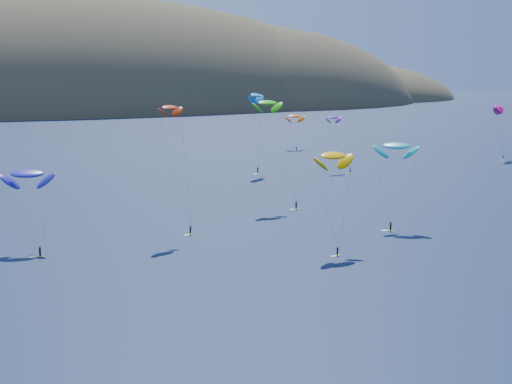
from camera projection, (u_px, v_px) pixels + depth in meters
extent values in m
ellipsoid|color=#3D3526|center=(63.00, 122.00, 595.47)|extent=(600.00, 300.00, 210.00)
ellipsoid|color=#3D3526|center=(249.00, 114.00, 638.47)|extent=(320.00, 220.00, 156.00)
ellipsoid|color=#3D3526|center=(343.00, 104.00, 720.19)|extent=(240.00, 180.00, 84.00)
cube|color=yellow|center=(337.00, 255.00, 131.36)|extent=(1.32, 0.64, 0.07)
cylinder|color=black|center=(337.00, 251.00, 131.22)|extent=(0.30, 0.30, 1.36)
sphere|color=#8C6047|center=(337.00, 247.00, 131.08)|extent=(0.23, 0.23, 0.23)
ellipsoid|color=#DCA200|center=(333.00, 155.00, 134.84)|extent=(9.74, 6.08, 5.04)
cube|color=yellow|center=(296.00, 209.00, 173.30)|extent=(1.52, 0.64, 0.08)
cylinder|color=black|center=(296.00, 205.00, 173.14)|extent=(0.34, 0.34, 1.57)
sphere|color=#8C6047|center=(296.00, 202.00, 172.98)|extent=(0.26, 0.26, 0.26)
ellipsoid|color=#27BC09|center=(267.00, 103.00, 176.05)|extent=(8.63, 4.99, 4.55)
cube|color=yellow|center=(258.00, 173.00, 230.07)|extent=(1.49, 1.49, 0.09)
cylinder|color=black|center=(258.00, 170.00, 229.89)|extent=(0.38, 0.38, 1.75)
sphere|color=#8C6047|center=(258.00, 167.00, 229.71)|extent=(0.29, 0.29, 0.29)
ellipsoid|color=#0C80D5|center=(256.00, 95.00, 229.99)|extent=(9.66, 9.64, 5.20)
cube|color=yellow|center=(390.00, 231.00, 150.68)|extent=(1.52, 1.23, 0.08)
cylinder|color=black|center=(391.00, 226.00, 150.51)|extent=(0.36, 0.36, 1.64)
sphere|color=#8C6047|center=(391.00, 222.00, 150.34)|extent=(0.28, 0.28, 0.28)
ellipsoid|color=#109EA6|center=(396.00, 146.00, 154.32)|extent=(10.00, 8.69, 5.12)
cube|color=yellow|center=(350.00, 173.00, 230.67)|extent=(1.33, 0.58, 0.07)
cylinder|color=black|center=(350.00, 171.00, 230.53)|extent=(0.30, 0.30, 1.37)
sphere|color=#8C6047|center=(350.00, 168.00, 230.39)|extent=(0.23, 0.23, 0.23)
ellipsoid|color=#622189|center=(333.00, 117.00, 234.88)|extent=(6.64, 3.90, 3.48)
cube|color=yellow|center=(503.00, 160.00, 262.90)|extent=(1.31, 1.13, 0.07)
cylinder|color=black|center=(503.00, 157.00, 262.75)|extent=(0.32, 0.32, 1.44)
sphere|color=#8C6047|center=(503.00, 155.00, 262.61)|extent=(0.24, 0.24, 0.24)
ellipsoid|color=#CF0669|center=(498.00, 107.00, 265.41)|extent=(10.03, 9.08, 5.19)
cube|color=yellow|center=(190.00, 234.00, 147.82)|extent=(1.39, 1.06, 0.08)
cylinder|color=black|center=(190.00, 230.00, 147.67)|extent=(0.32, 0.32, 1.48)
sphere|color=#8C6047|center=(190.00, 226.00, 147.51)|extent=(0.25, 0.25, 0.25)
ellipsoid|color=#AD2708|center=(170.00, 107.00, 146.54)|extent=(7.29, 6.08, 3.71)
cube|color=yellow|center=(40.00, 257.00, 130.46)|extent=(1.54, 0.70, 0.08)
cylinder|color=black|center=(40.00, 252.00, 130.30)|extent=(0.35, 0.35, 1.58)
sphere|color=#8C6047|center=(40.00, 247.00, 130.13)|extent=(0.27, 0.27, 0.27)
ellipsoid|color=#1C1D9B|center=(27.00, 174.00, 136.02)|extent=(10.27, 6.17, 5.36)
cube|color=yellow|center=(296.00, 151.00, 289.83)|extent=(1.27, 0.39, 0.07)
cylinder|color=black|center=(296.00, 149.00, 289.69)|extent=(0.30, 0.30, 1.35)
sphere|color=#8C6047|center=(296.00, 147.00, 289.55)|extent=(0.23, 0.23, 0.23)
ellipsoid|color=#D04B05|center=(295.00, 116.00, 296.39)|extent=(8.91, 4.28, 4.93)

